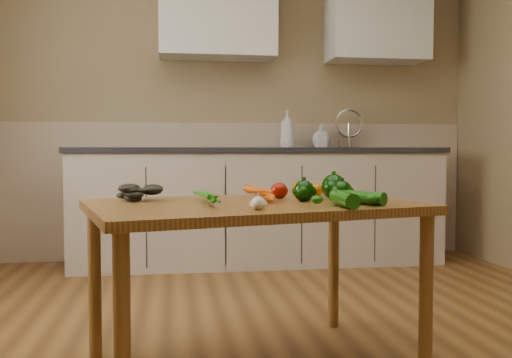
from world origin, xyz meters
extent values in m
cube|color=#9C845D|center=(0.00, 2.51, 1.30)|extent=(4.00, 0.02, 2.60)
cube|color=tan|center=(0.00, 2.48, 0.55)|extent=(3.98, 0.03, 1.10)
cube|color=#B9AB9A|center=(0.20, 2.19, 0.43)|extent=(2.80, 0.60, 0.86)
cube|color=#29292E|center=(0.20, 2.19, 0.88)|extent=(2.84, 0.64, 0.04)
cube|color=#99999E|center=(0.98, 2.19, 0.84)|extent=(0.55, 0.42, 0.10)
cylinder|color=silver|center=(0.98, 2.37, 1.02)|extent=(0.02, 0.02, 0.24)
cube|color=silver|center=(-0.10, 2.32, 1.95)|extent=(0.90, 0.35, 0.70)
cube|color=silver|center=(1.20, 2.32, 1.95)|extent=(0.80, 0.35, 0.70)
cube|color=brown|center=(-0.14, 0.08, 0.66)|extent=(1.42, 1.09, 0.04)
cylinder|color=brown|center=(-0.61, -0.40, 0.32)|extent=(0.05, 0.05, 0.64)
cylinder|color=brown|center=(0.50, -0.13, 0.32)|extent=(0.05, 0.05, 0.64)
cylinder|color=brown|center=(-0.78, 0.28, 0.32)|extent=(0.05, 0.05, 0.64)
cylinder|color=brown|center=(0.33, 0.56, 0.32)|extent=(0.05, 0.05, 0.64)
imported|color=silver|center=(0.45, 2.30, 1.05)|extent=(0.16, 0.16, 0.29)
imported|color=silver|center=(0.72, 2.25, 0.99)|extent=(0.08, 0.08, 0.17)
imported|color=silver|center=(0.75, 2.36, 1.00)|extent=(0.20, 0.20, 0.19)
ellipsoid|color=white|center=(-0.16, -0.21, 0.70)|extent=(0.05, 0.05, 0.05)
sphere|color=black|center=(0.07, 0.09, 0.72)|extent=(0.09, 0.09, 0.09)
sphere|color=black|center=(0.23, 0.19, 0.73)|extent=(0.10, 0.10, 0.10)
sphere|color=black|center=(0.22, 0.04, 0.72)|extent=(0.08, 0.08, 0.08)
ellipsoid|color=#8B0E02|center=(0.00, 0.23, 0.71)|extent=(0.07, 0.07, 0.07)
ellipsoid|color=#C65E04|center=(0.11, 0.36, 0.71)|extent=(0.07, 0.07, 0.07)
ellipsoid|color=#C65E04|center=(0.18, 0.32, 0.70)|extent=(0.06, 0.06, 0.06)
cylinder|color=#0E4907|center=(0.26, -0.06, 0.70)|extent=(0.16, 0.19, 0.05)
cylinder|color=#0E4907|center=(0.16, -0.15, 0.70)|extent=(0.06, 0.21, 0.06)
camera|label=1|loc=(-0.46, -2.17, 0.89)|focal=40.00mm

